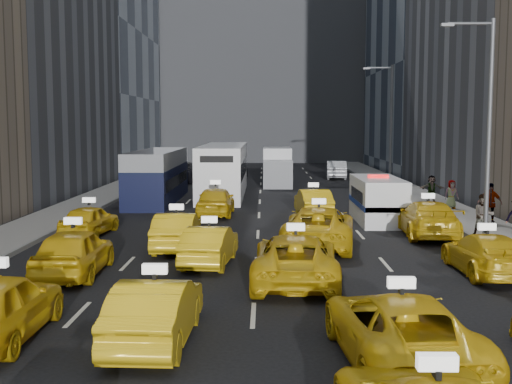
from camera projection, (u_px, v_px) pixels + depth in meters
ground at (252, 341)px, 14.38m from camera, size 160.00×160.00×0.00m
sidewalk_west at (89, 202)px, 39.36m from camera, size 3.00×90.00×0.15m
sidewalk_east at (432, 203)px, 39.09m from camera, size 3.00×90.00×0.15m
curb_west at (112, 202)px, 39.34m from camera, size 0.15×90.00×0.18m
curb_east at (408, 202)px, 39.11m from camera, size 0.15×90.00×0.18m
building_backdrop at (262, 8)px, 83.85m from camera, size 30.00×12.00×40.00m
streetlight_near at (486, 122)px, 25.67m from camera, size 2.15×0.22×9.00m
streetlight_far at (389, 123)px, 45.56m from camera, size 2.15×0.22×9.00m
taxi_5 at (156, 311)px, 14.24m from camera, size 1.69×4.47×1.46m
taxi_6 at (400, 328)px, 13.01m from camera, size 2.83×5.42×1.46m
taxi_8 at (74, 252)px, 20.53m from camera, size 1.93×4.62×1.56m
taxi_9 at (210, 245)px, 22.20m from camera, size 1.84×4.24×1.36m
taxi_10 at (296, 259)px, 19.58m from camera, size 2.79×5.58×1.52m
taxi_11 at (486, 254)px, 20.73m from camera, size 1.93×4.65×1.34m
taxi_12 at (90, 220)px, 28.06m from camera, size 2.04×4.07×1.33m
taxi_13 at (177, 231)px, 24.86m from camera, size 1.59×4.41×1.45m
taxi_14 at (319, 227)px, 25.36m from camera, size 3.42×6.08×1.60m
taxi_15 at (427, 219)px, 27.73m from camera, size 2.49×5.47×1.55m
taxi_16 at (216, 201)px, 34.06m from camera, size 1.92×4.62×1.57m
taxi_17 at (313, 203)px, 33.82m from camera, size 1.88×4.51×1.45m
nypd_van at (378, 201)px, 31.85m from camera, size 2.61×5.66×2.36m
double_decker at (158, 177)px, 40.23m from camera, size 2.89×10.94×3.16m
city_bus at (224, 170)px, 43.75m from camera, size 3.60×13.45×3.44m
box_truck at (277, 167)px, 50.76m from camera, size 3.02×6.67×2.95m
misc_car_0 at (370, 188)px, 40.24m from camera, size 2.14×5.16×1.66m
misc_car_1 at (183, 172)px, 53.79m from camera, size 3.27×5.98×1.59m
misc_car_2 at (275, 167)px, 61.97m from camera, size 2.61×5.33×1.49m
misc_car_3 at (236, 169)px, 57.48m from camera, size 2.19×4.77×1.59m
misc_car_4 at (336, 170)px, 57.11m from camera, size 2.09×4.96×1.59m
pedestrian_1 at (483, 215)px, 27.00m from camera, size 0.93×0.61×1.77m
pedestrian_3 at (490, 203)px, 30.39m from camera, size 1.20×0.69×1.93m
pedestrian_4 at (451, 194)px, 35.78m from camera, size 0.81×0.47×1.60m
pedestrian_5 at (432, 189)px, 38.67m from camera, size 1.51×0.45×1.62m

